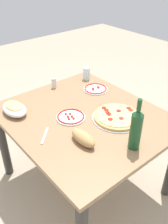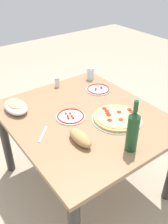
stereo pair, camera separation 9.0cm
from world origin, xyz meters
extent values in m
plane|color=tan|center=(0.00, 0.00, 0.00)|extent=(8.00, 8.00, 0.00)
cube|color=#93704C|center=(0.00, 0.00, 0.69)|extent=(1.17, 1.02, 0.03)
cylinder|color=#33302D|center=(0.52, -0.45, 0.34)|extent=(0.07, 0.07, 0.67)
cylinder|color=#33302D|center=(0.52, 0.45, 0.34)|extent=(0.07, 0.07, 0.67)
cylinder|color=#B7B7BC|center=(-0.18, -0.16, 0.71)|extent=(0.36, 0.36, 0.01)
cylinder|color=tan|center=(-0.18, -0.16, 0.72)|extent=(0.33, 0.33, 0.02)
cylinder|color=#EACC75|center=(-0.18, -0.16, 0.73)|extent=(0.29, 0.29, 0.01)
cylinder|color=#B22D1E|center=(-0.11, -0.12, 0.74)|extent=(0.03, 0.03, 0.00)
cylinder|color=maroon|center=(-0.15, -0.20, 0.74)|extent=(0.03, 0.03, 0.00)
cylinder|color=maroon|center=(-0.09, -0.14, 0.74)|extent=(0.03, 0.03, 0.00)
cylinder|color=#B22D1E|center=(-0.20, -0.28, 0.74)|extent=(0.03, 0.03, 0.00)
cylinder|color=maroon|center=(-0.17, -0.28, 0.74)|extent=(0.03, 0.03, 0.00)
cylinder|color=maroon|center=(-0.14, -0.12, 0.74)|extent=(0.03, 0.03, 0.00)
cylinder|color=maroon|center=(-0.05, -0.15, 0.74)|extent=(0.03, 0.03, 0.00)
cylinder|color=#B22D1E|center=(-0.23, -0.15, 0.74)|extent=(0.03, 0.03, 0.00)
cylinder|color=maroon|center=(-0.19, -0.08, 0.74)|extent=(0.03, 0.03, 0.00)
ellipsoid|color=white|center=(0.35, 0.37, 0.74)|extent=(0.24, 0.15, 0.07)
ellipsoid|color=#AD2819|center=(0.35, 0.37, 0.75)|extent=(0.20, 0.12, 0.03)
ellipsoid|color=#EACC75|center=(0.35, 0.37, 0.77)|extent=(0.17, 0.10, 0.02)
cylinder|color=#194723|center=(-0.46, -0.01, 0.82)|extent=(0.07, 0.07, 0.24)
cone|color=#194723|center=(-0.46, -0.01, 0.95)|extent=(0.07, 0.07, 0.03)
cylinder|color=#194723|center=(-0.46, -0.01, 1.00)|extent=(0.03, 0.03, 0.07)
cylinder|color=silver|center=(0.45, -0.41, 0.76)|extent=(0.06, 0.06, 0.11)
cylinder|color=white|center=(0.04, 0.09, 0.71)|extent=(0.21, 0.21, 0.01)
torus|color=red|center=(0.04, 0.09, 0.72)|extent=(0.19, 0.19, 0.01)
cube|color=#AD2819|center=(0.00, 0.09, 0.72)|extent=(0.01, 0.01, 0.01)
cube|color=#AD2819|center=(0.06, 0.08, 0.72)|extent=(0.01, 0.01, 0.01)
cube|color=#AD2819|center=(0.08, 0.10, 0.72)|extent=(0.01, 0.01, 0.01)
cube|color=#AD2819|center=(0.05, 0.11, 0.72)|extent=(0.01, 0.01, 0.01)
cube|color=#AD2819|center=(0.03, 0.09, 0.72)|extent=(0.01, 0.01, 0.01)
cube|color=#AD2819|center=(0.02, 0.12, 0.72)|extent=(0.01, 0.01, 0.01)
cylinder|color=white|center=(0.24, -0.33, 0.71)|extent=(0.20, 0.20, 0.01)
torus|color=red|center=(0.24, -0.33, 0.72)|extent=(0.19, 0.19, 0.01)
cube|color=#AD2819|center=(0.24, -0.36, 0.72)|extent=(0.01, 0.01, 0.01)
cube|color=#AD2819|center=(0.23, -0.36, 0.72)|extent=(0.01, 0.01, 0.01)
cube|color=#AD2819|center=(0.25, -0.31, 0.72)|extent=(0.01, 0.01, 0.01)
cube|color=#AD2819|center=(0.23, -0.29, 0.72)|extent=(0.01, 0.01, 0.01)
cube|color=#AD2819|center=(0.23, -0.35, 0.72)|extent=(0.01, 0.01, 0.01)
ellipsoid|color=tan|center=(-0.23, 0.20, 0.74)|extent=(0.20, 0.08, 0.08)
cylinder|color=silver|center=(0.50, -0.08, 0.74)|extent=(0.04, 0.04, 0.07)
cylinder|color=#B7B7BC|center=(0.50, -0.08, 0.78)|extent=(0.04, 0.04, 0.01)
cube|color=#B7B7BC|center=(-0.02, 0.34, 0.71)|extent=(0.13, 0.13, 0.00)
camera|label=1|loc=(-1.14, 0.95, 1.70)|focal=39.60mm
camera|label=2|loc=(-1.19, 0.88, 1.70)|focal=39.60mm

